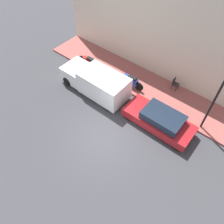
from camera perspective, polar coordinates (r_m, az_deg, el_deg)
ground_plane at (r=12.87m, az=-1.64°, el=-6.47°), size 60.00×60.00×0.00m
sidewalk at (r=15.63m, az=10.71°, el=5.99°), size 2.79×17.95×0.13m
building_facade at (r=14.93m, az=15.76°, el=17.51°), size 0.30×17.95×6.20m
parked_car at (r=13.13m, az=12.32°, el=-2.02°), size 1.71×4.25×1.23m
delivery_van at (r=14.70m, az=-4.37°, el=7.98°), size 1.87×4.87×1.76m
motorcycle_blue at (r=15.23m, az=4.82°, el=8.22°), size 0.30×2.12×0.87m
motorcycle_red at (r=16.98m, az=-5.95°, el=12.99°), size 0.30×2.04×0.78m
streetlamp at (r=12.00m, az=26.52°, el=5.51°), size 0.31×0.31×5.02m
cafe_chair at (r=15.55m, az=16.08°, el=7.28°), size 0.40×0.40×0.89m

